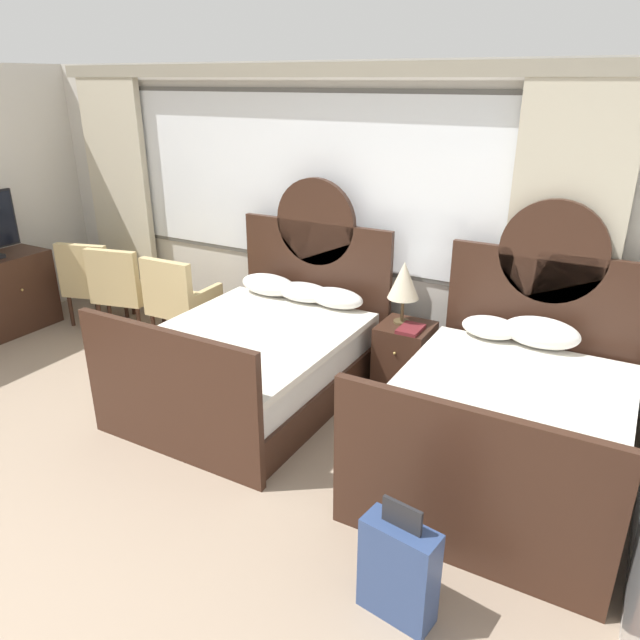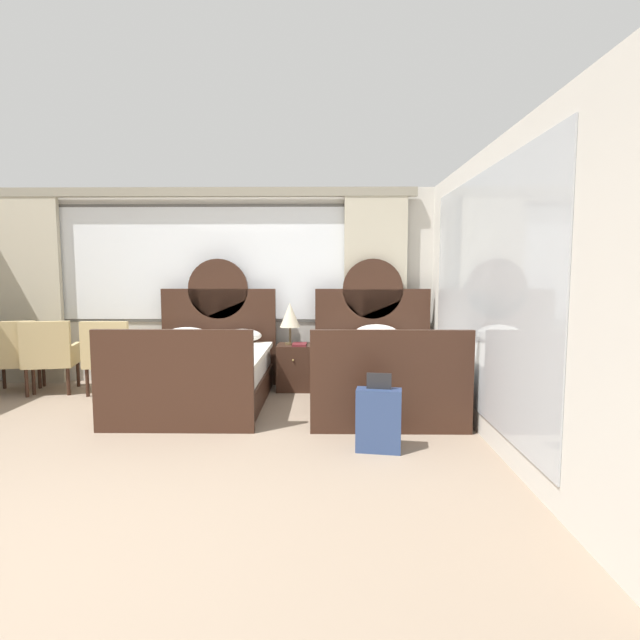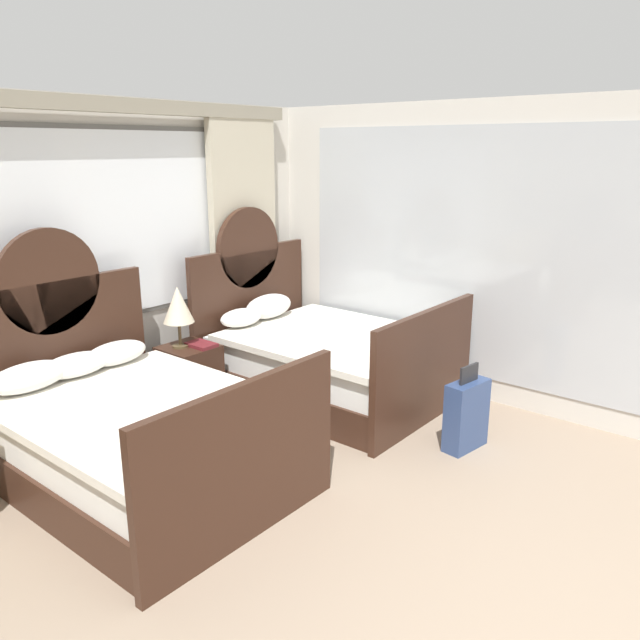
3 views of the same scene
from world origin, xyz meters
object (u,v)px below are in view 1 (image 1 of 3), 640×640
armchair_by_window_right (94,279)px  suitcase_on_floor (398,570)px  armchair_by_window_left (179,298)px  book_on_nightstand (411,329)px  nightstand_between_beds (404,357)px  table_lamp_on_nightstand (404,281)px  armchair_by_window_centre (124,286)px  bed_near_mirror (508,419)px  bed_near_window (259,354)px

armchair_by_window_right → suitcase_on_floor: (4.43, -2.01, -0.23)m
armchair_by_window_left → book_on_nightstand: bearing=3.9°
nightstand_between_beds → table_lamp_on_nightstand: 0.68m
armchair_by_window_centre → book_on_nightstand: bearing=2.9°
book_on_nightstand → armchair_by_window_right: (-3.62, -0.16, -0.11)m
bed_near_mirror → armchair_by_window_right: 4.62m
table_lamp_on_nightstand → armchair_by_window_left: table_lamp_on_nightstand is taller
armchair_by_window_centre → armchair_by_window_left: bearing=-0.2°
armchair_by_window_right → armchair_by_window_centre: bearing=-0.1°
book_on_nightstand → suitcase_on_floor: bearing=-69.7°
book_on_nightstand → suitcase_on_floor: (0.80, -2.17, -0.33)m
book_on_nightstand → armchair_by_window_right: size_ratio=0.28×
bed_near_mirror → suitcase_on_floor: 1.57m
bed_near_mirror → bed_near_window: bearing=179.8°
bed_near_mirror → table_lamp_on_nightstand: (-1.10, 0.73, 0.61)m
table_lamp_on_nightstand → book_on_nightstand: size_ratio=2.10×
bed_near_window → nightstand_between_beds: (1.05, 0.69, -0.07)m
book_on_nightstand → nightstand_between_beds: bearing=130.5°
book_on_nightstand → bed_near_window: bearing=-151.8°
bed_near_mirror → nightstand_between_beds: (-1.04, 0.70, -0.07)m
armchair_by_window_left → armchair_by_window_right: (-1.23, 0.00, 0.00)m
table_lamp_on_nightstand → bed_near_window: bearing=-143.8°
nightstand_between_beds → table_lamp_on_nightstand: bearing=147.5°
nightstand_between_beds → suitcase_on_floor: bearing=-68.8°
bed_near_mirror → armchair_by_window_centre: bed_near_mirror is taller
bed_near_window → armchair_by_window_left: (-1.27, 0.44, 0.14)m
armchair_by_window_right → table_lamp_on_nightstand: bearing=4.6°
table_lamp_on_nightstand → armchair_by_window_centre: (-3.04, -0.28, -0.47)m
suitcase_on_floor → armchair_by_window_centre: bearing=153.2°
nightstand_between_beds → armchair_by_window_left: size_ratio=0.64×
armchair_by_window_right → suitcase_on_floor: armchair_by_window_right is taller
table_lamp_on_nightstand → armchair_by_window_right: table_lamp_on_nightstand is taller
armchair_by_window_left → suitcase_on_floor: (3.20, -2.01, -0.23)m
bed_near_mirror → armchair_by_window_right: bearing=174.4°
nightstand_between_beds → book_on_nightstand: size_ratio=2.30×
bed_near_window → suitcase_on_floor: 2.49m
nightstand_between_beds → table_lamp_on_nightstand: (-0.06, 0.04, 0.68)m
table_lamp_on_nightstand → bed_near_mirror: bearing=-33.7°
bed_near_mirror → suitcase_on_floor: (-0.17, -1.56, -0.09)m
nightstand_between_beds → book_on_nightstand: (0.08, -0.09, 0.31)m
book_on_nightstand → armchair_by_window_left: bearing=-176.1°
table_lamp_on_nightstand → armchair_by_window_centre: size_ratio=0.58×
book_on_nightstand → armchair_by_window_centre: size_ratio=0.28×
book_on_nightstand → suitcase_on_floor: suitcase_on_floor is taller
nightstand_between_beds → book_on_nightstand: 0.34m
nightstand_between_beds → book_on_nightstand: bearing=-49.5°
bed_near_window → armchair_by_window_right: bearing=170.0°
bed_near_window → armchair_by_window_right: bed_near_window is taller
table_lamp_on_nightstand → book_on_nightstand: 0.41m
bed_near_window → book_on_nightstand: size_ratio=8.17×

